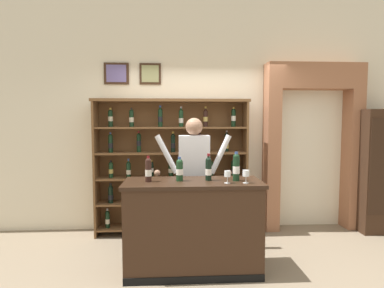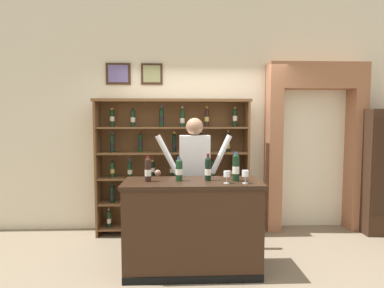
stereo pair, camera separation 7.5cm
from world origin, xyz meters
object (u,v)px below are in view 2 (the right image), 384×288
object	(u,v)px
wine_shelf	(173,163)
wine_glass_left	(227,175)
shopkeeper	(195,169)
side_cabinet	(384,172)
tasting_counter	(192,226)
tasting_bottle_rosso	(208,168)
tasting_bottle_brunello	(179,169)
wine_glass_right	(245,174)
tasting_bottle_bianco	(236,167)
tasting_bottle_grappa	(148,169)

from	to	relation	value
wine_shelf	wine_glass_left	bearing A→B (deg)	-66.35
wine_shelf	shopkeeper	distance (m)	0.70
side_cabinet	tasting_counter	size ratio (longest dim) A/B	1.22
tasting_bottle_rosso	tasting_bottle_brunello	bearing A→B (deg)	-178.30
wine_shelf	wine_glass_left	size ratio (longest dim) A/B	16.99
tasting_bottle_brunello	tasting_bottle_rosso	xyz separation A→B (m)	(0.32, 0.01, 0.01)
shopkeeper	wine_glass_left	xyz separation A→B (m)	(0.31, -0.73, 0.05)
wine_shelf	shopkeeper	bearing A→B (deg)	-65.29
tasting_counter	wine_glass_right	size ratio (longest dim) A/B	10.81
side_cabinet	wine_glass_left	xyz separation A→B (m)	(-2.55, -1.23, 0.19)
tasting_bottle_brunello	tasting_bottle_rosso	distance (m)	0.32
side_cabinet	shopkeeper	world-z (taller)	side_cabinet
wine_shelf	tasting_bottle_rosso	xyz separation A→B (m)	(0.42, -1.20, 0.11)
side_cabinet	wine_glass_right	bearing A→B (deg)	-152.30
tasting_bottle_rosso	tasting_bottle_bianco	distance (m)	0.31
shopkeeper	tasting_bottle_brunello	xyz separation A→B (m)	(-0.20, -0.57, 0.09)
shopkeeper	tasting_bottle_brunello	world-z (taller)	shopkeeper
wine_glass_left	wine_glass_right	size ratio (longest dim) A/B	0.95
tasting_counter	tasting_bottle_brunello	world-z (taller)	tasting_bottle_brunello
wine_shelf	tasting_bottle_grappa	xyz separation A→B (m)	(-0.24, -1.23, 0.11)
tasting_counter	tasting_bottle_grappa	bearing A→B (deg)	-179.32
wine_shelf	tasting_bottle_brunello	distance (m)	1.22
wine_glass_left	tasting_bottle_bianco	bearing A→B (deg)	47.03
wine_shelf	side_cabinet	distance (m)	3.15
tasting_counter	tasting_bottle_brunello	size ratio (longest dim) A/B	5.68
wine_shelf	tasting_bottle_rosso	distance (m)	1.27
tasting_bottle_bianco	wine_glass_right	world-z (taller)	tasting_bottle_bianco
tasting_bottle_rosso	tasting_bottle_bianco	xyz separation A→B (m)	(0.30, -0.04, 0.02)
wine_shelf	wine_glass_left	xyz separation A→B (m)	(0.60, -1.37, 0.06)
side_cabinet	tasting_counter	world-z (taller)	side_cabinet
tasting_bottle_bianco	tasting_bottle_grappa	bearing A→B (deg)	179.67
tasting_bottle_brunello	wine_glass_right	world-z (taller)	tasting_bottle_brunello
tasting_bottle_rosso	tasting_bottle_grappa	bearing A→B (deg)	-177.23
tasting_bottle_grappa	wine_glass_left	bearing A→B (deg)	-9.10
tasting_bottle_brunello	wine_glass_right	bearing A→B (deg)	-13.14
tasting_bottle_grappa	tasting_bottle_rosso	size ratio (longest dim) A/B	0.94
tasting_bottle_grappa	tasting_bottle_bianco	distance (m)	0.96
tasting_bottle_grappa	tasting_bottle_brunello	size ratio (longest dim) A/B	1.05
shopkeeper	wine_glass_right	size ratio (longest dim) A/B	12.26
tasting_bottle_brunello	wine_shelf	bearing A→B (deg)	94.45
wine_shelf	wine_glass_right	distance (m)	1.59
tasting_counter	shopkeeper	distance (m)	0.81
wine_shelf	tasting_counter	world-z (taller)	wine_shelf
tasting_bottle_brunello	tasting_bottle_rosso	world-z (taller)	tasting_bottle_rosso
tasting_bottle_bianco	wine_glass_right	xyz separation A→B (m)	(0.08, -0.14, -0.06)
wine_shelf	tasting_bottle_bianco	size ratio (longest dim) A/B	7.04
side_cabinet	tasting_bottle_brunello	world-z (taller)	side_cabinet
shopkeeper	wine_glass_left	world-z (taller)	shopkeeper
wine_glass_right	tasting_bottle_bianco	bearing A→B (deg)	119.41
wine_shelf	shopkeeper	world-z (taller)	wine_shelf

